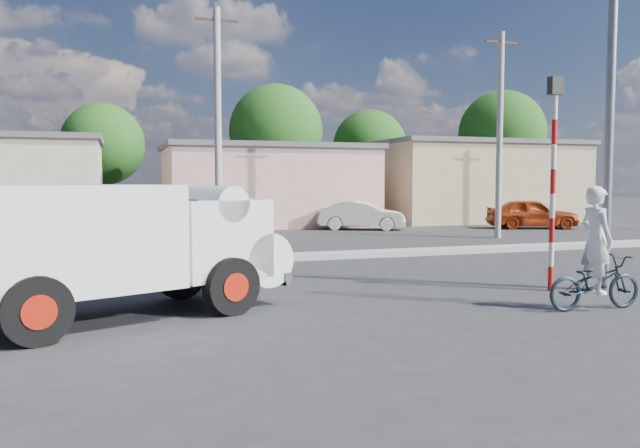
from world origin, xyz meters
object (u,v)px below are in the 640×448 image
object	(u,v)px
bicycle	(595,282)
streetlight	(605,46)
car_red	(532,214)
cyclist	(595,257)
car_cream	(362,215)
truck	(130,244)
traffic_pole	(553,165)

from	to	relation	value
bicycle	streetlight	bearing A→B (deg)	-41.70
car_red	streetlight	world-z (taller)	streetlight
bicycle	cyclist	distance (m)	0.46
cyclist	bicycle	bearing A→B (deg)	0.00
car_red	bicycle	bearing A→B (deg)	165.90
car_red	streetlight	distance (m)	17.63
car_cream	truck	bearing A→B (deg)	170.57
bicycle	car_cream	bearing A→B (deg)	-6.69
streetlight	car_cream	bearing A→B (deg)	85.55
cyclist	streetlight	size ratio (longest dim) A/B	0.21
cyclist	truck	bearing A→B (deg)	78.06
streetlight	truck	bearing A→B (deg)	177.51
car_cream	traffic_pole	size ratio (longest dim) A/B	0.91
truck	bicycle	bearing A→B (deg)	-35.50
bicycle	streetlight	world-z (taller)	streetlight
car_cream	car_red	world-z (taller)	car_red
streetlight	bicycle	bearing A→B (deg)	-133.75
car_red	cyclist	bearing A→B (deg)	165.90
car_cream	streetlight	size ratio (longest dim) A/B	0.44
truck	cyclist	distance (m)	8.00
cyclist	car_red	size ratio (longest dim) A/B	0.45
cyclist	streetlight	xyz separation A→B (m)	(1.47, 1.53, 4.02)
car_red	traffic_pole	size ratio (longest dim) A/B	0.95
truck	traffic_pole	xyz separation A→B (m)	(8.29, -0.10, 1.37)
car_red	traffic_pole	distance (m)	17.48
bicycle	car_cream	size ratio (longest dim) A/B	0.46
cyclist	car_cream	bearing A→B (deg)	-6.69
truck	bicycle	size ratio (longest dim) A/B	3.08
cyclist	car_red	bearing A→B (deg)	-31.64
truck	car_red	world-z (taller)	truck
traffic_pole	streetlight	world-z (taller)	streetlight
bicycle	car_red	xyz separation A→B (m)	(10.64, 15.97, 0.22)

